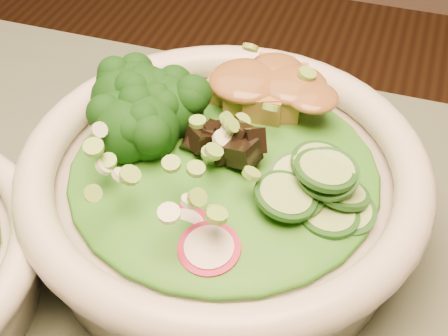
% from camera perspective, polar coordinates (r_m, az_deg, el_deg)
% --- Properties ---
extents(salad_bowl, '(0.29, 0.29, 0.08)m').
position_cam_1_polar(salad_bowl, '(0.45, -0.00, -1.93)').
color(salad_bowl, beige).
rests_on(salad_bowl, dining_table).
extents(lettuce_bed, '(0.22, 0.22, 0.03)m').
position_cam_1_polar(lettuce_bed, '(0.43, -0.00, 0.10)').
color(lettuce_bed, '#1D6315').
rests_on(lettuce_bed, salad_bowl).
extents(broccoli_florets, '(0.09, 0.08, 0.05)m').
position_cam_1_polar(broccoli_florets, '(0.44, -7.92, 4.05)').
color(broccoli_florets, black).
rests_on(broccoli_florets, salad_bowl).
extents(radish_slices, '(0.12, 0.05, 0.02)m').
position_cam_1_polar(radish_slices, '(0.38, -4.12, -6.05)').
color(radish_slices, maroon).
rests_on(radish_slices, salad_bowl).
extents(cucumber_slices, '(0.08, 0.08, 0.04)m').
position_cam_1_polar(cucumber_slices, '(0.41, 8.79, -1.54)').
color(cucumber_slices, '#8BC16B').
rests_on(cucumber_slices, salad_bowl).
extents(mushroom_heap, '(0.08, 0.08, 0.04)m').
position_cam_1_polar(mushroom_heap, '(0.43, 0.74, 2.64)').
color(mushroom_heap, black).
rests_on(mushroom_heap, salad_bowl).
extents(tofu_cubes, '(0.10, 0.07, 0.04)m').
position_cam_1_polar(tofu_cubes, '(0.47, 3.72, 6.27)').
color(tofu_cubes, '#A77B37').
rests_on(tofu_cubes, salad_bowl).
extents(peanut_sauce, '(0.07, 0.06, 0.02)m').
position_cam_1_polar(peanut_sauce, '(0.46, 3.80, 7.63)').
color(peanut_sauce, brown).
rests_on(peanut_sauce, tofu_cubes).
extents(scallion_garnish, '(0.20, 0.20, 0.03)m').
position_cam_1_polar(scallion_garnish, '(0.41, -0.00, 2.71)').
color(scallion_garnish, '#71AA3C').
rests_on(scallion_garnish, salad_bowl).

